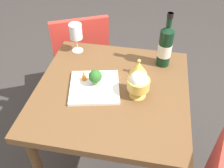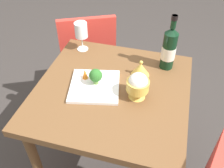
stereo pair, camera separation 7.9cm
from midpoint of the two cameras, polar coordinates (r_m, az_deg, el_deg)
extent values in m
plane|color=#383330|center=(1.87, -1.28, -18.15)|extent=(8.00, 8.00, 0.00)
cube|color=brown|center=(1.29, -1.76, -1.70)|extent=(0.78, 0.78, 0.04)
cylinder|color=brown|center=(1.86, -9.40, -1.93)|extent=(0.05, 0.05, 0.71)
cylinder|color=brown|center=(1.78, 11.21, -4.61)|extent=(0.05, 0.05, 0.71)
cube|color=red|center=(2.07, -8.54, 6.48)|extent=(0.53, 0.53, 0.02)
cube|color=red|center=(1.81, -8.35, 8.75)|extent=(0.38, 0.21, 0.40)
cylinder|color=black|center=(2.34, -12.72, 3.59)|extent=(0.03, 0.03, 0.43)
cylinder|color=black|center=(2.36, -4.52, 4.98)|extent=(0.03, 0.03, 0.43)
cylinder|color=black|center=(2.08, -11.85, -2.00)|extent=(0.03, 0.03, 0.43)
cylinder|color=black|center=(2.10, -2.66, -0.39)|extent=(0.03, 0.03, 0.43)
cylinder|color=black|center=(1.40, 10.41, 8.01)|extent=(0.07, 0.07, 0.21)
cone|color=black|center=(1.34, 11.06, 12.36)|extent=(0.07, 0.07, 0.03)
cylinder|color=black|center=(1.32, 11.34, 14.25)|extent=(0.03, 0.03, 0.07)
cylinder|color=black|center=(1.31, 11.48, 15.14)|extent=(0.03, 0.03, 0.02)
cylinder|color=silver|center=(1.41, 10.36, 7.65)|extent=(0.08, 0.08, 0.07)
cylinder|color=white|center=(1.57, -9.31, 7.59)|extent=(0.07, 0.07, 0.00)
cylinder|color=white|center=(1.55, -9.49, 8.95)|extent=(0.01, 0.01, 0.08)
cylinder|color=white|center=(1.50, -9.87, 11.75)|extent=(0.08, 0.08, 0.09)
cone|color=gold|center=(1.23, 4.08, -1.79)|extent=(0.08, 0.08, 0.04)
cylinder|color=gold|center=(1.20, 4.20, -0.06)|extent=(0.11, 0.11, 0.05)
sphere|color=white|center=(1.18, 4.25, 0.75)|extent=(0.09, 0.09, 0.09)
cone|color=gold|center=(1.35, 4.40, 3.70)|extent=(0.10, 0.10, 0.07)
sphere|color=gold|center=(1.33, 4.50, 5.24)|extent=(0.02, 0.02, 0.02)
cube|color=white|center=(1.28, -5.80, -0.76)|extent=(0.30, 0.30, 0.02)
cylinder|color=#729E4C|center=(1.28, -5.53, 0.49)|extent=(0.03, 0.03, 0.03)
sphere|color=#2D6B28|center=(1.26, -5.64, 1.79)|extent=(0.07, 0.07, 0.07)
cone|color=orange|center=(1.30, -8.21, 1.95)|extent=(0.03, 0.03, 0.06)
camera|label=1|loc=(0.04, -91.81, -1.61)|focal=39.93mm
camera|label=2|loc=(0.04, 88.19, 1.61)|focal=39.93mm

